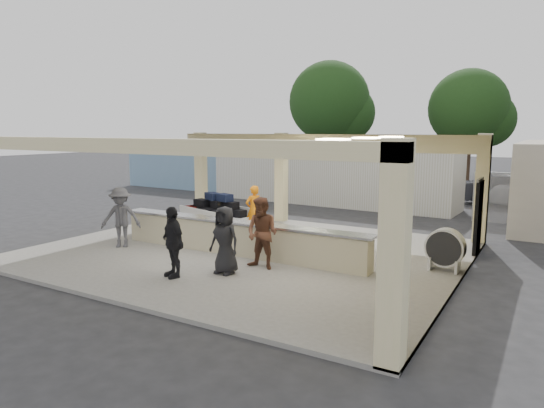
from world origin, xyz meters
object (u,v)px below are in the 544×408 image
Objects in this scene: passenger_a at (262,233)px; container_blue at (204,167)px; car_white_a at (533,192)px; passenger_d at (225,240)px; baggage_handler at (254,210)px; luggage_cart at (216,211)px; drum_fan at (445,248)px; passenger_b at (173,242)px; passenger_c at (121,217)px; container_white at (329,176)px; baggage_counter at (237,238)px; car_dark at (512,191)px.

container_blue reaches higher than passenger_a.
passenger_d is at bearing -177.18° from car_white_a.
passenger_a is (2.42, -3.37, 0.09)m from baggage_handler.
passenger_d reaches higher than luggage_cart.
drum_fan is 6.85m from passenger_b.
passenger_a is at bearing 72.75° from passenger_b.
luggage_cart is 0.49× the size of car_white_a.
passenger_b is 0.95× the size of passenger_c.
baggage_handler is 1.00× the size of passenger_d.
drum_fan is 0.59× the size of passenger_a.
luggage_cart is 8.87m from container_white.
passenger_c is (-1.18, -3.25, 0.17)m from luggage_cart.
passenger_b is 0.16× the size of container_blue.
baggage_counter is 1.84× the size of car_dark.
passenger_b reaches higher than car_dark.
container_white reaches higher than passenger_b.
car_white_a is 1.23× the size of car_dark.
car_dark is 0.36× the size of container_white.
passenger_d is (-0.58, -0.84, -0.08)m from passenger_a.
drum_fan is 9.38m from passenger_c.
container_blue is (-18.19, -1.66, 0.60)m from car_white_a.
drum_fan is at bearing -49.35° from container_white.
container_blue reaches higher than car_dark.
container_white is at bearing -145.53° from baggage_handler.
passenger_a is 0.42× the size of car_dark.
luggage_cart is 5.28m from passenger_b.
passenger_c is at bearing 169.46° from car_white_a.
container_white reaches higher than car_dark.
car_white_a is at bearing 71.42° from passenger_a.
car_white_a is (6.94, 14.35, 0.19)m from baggage_counter.
passenger_d is at bearing -74.64° from container_white.
baggage_counter is 11.24m from container_white.
passenger_a is 16.18m from car_dark.
passenger_a reaches higher than passenger_b.
luggage_cart is 3.46m from passenger_c.
car_dark is (5.22, 16.34, -0.21)m from passenger_d.
container_white is at bearing 100.36° from baggage_counter.
drum_fan is 0.59× the size of passenger_c.
baggage_handler is 4.60m from passenger_d.
passenger_d is 0.38× the size of car_dark.
passenger_b is at bearing -178.90° from car_white_a.
passenger_c is (-3.56, -1.07, 0.43)m from baggage_counter.
passenger_a is at bearing -45.52° from container_blue.
car_dark reaches higher than luggage_cart.
car_dark is 17.40m from container_blue.
passenger_b reaches higher than passenger_d.
container_blue is at bearing -107.07° from baggage_handler.
container_blue reaches higher than container_white.
luggage_cart is at bearing 166.27° from car_white_a.
passenger_b is 1.27m from passenger_d.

